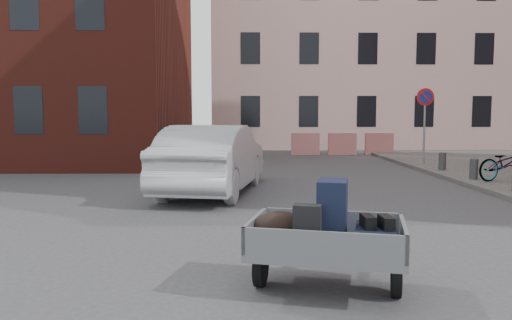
{
  "coord_description": "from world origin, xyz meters",
  "views": [
    {
      "loc": [
        -0.15,
        -7.76,
        1.9
      ],
      "look_at": [
        -0.01,
        0.82,
        1.1
      ],
      "focal_mm": 35.0,
      "sensor_mm": 36.0,
      "label": 1
    }
  ],
  "objects_px": {
    "silver_car": "(213,159)",
    "bicycle": "(506,163)",
    "dumpster": "(156,147)",
    "trailer": "(326,236)"
  },
  "relations": [
    {
      "from": "silver_car",
      "to": "bicycle",
      "type": "bearing_deg",
      "value": -161.87
    },
    {
      "from": "dumpster",
      "to": "trailer",
      "type": "bearing_deg",
      "value": -49.22
    },
    {
      "from": "trailer",
      "to": "silver_car",
      "type": "xyz_separation_m",
      "value": [
        -1.65,
        6.74,
        0.21
      ]
    },
    {
      "from": "bicycle",
      "to": "silver_car",
      "type": "bearing_deg",
      "value": 80.93
    },
    {
      "from": "bicycle",
      "to": "dumpster",
      "type": "bearing_deg",
      "value": 48.28
    },
    {
      "from": "trailer",
      "to": "bicycle",
      "type": "height_order",
      "value": "trailer"
    },
    {
      "from": "silver_car",
      "to": "bicycle",
      "type": "xyz_separation_m",
      "value": [
        7.69,
        1.12,
        -0.23
      ]
    },
    {
      "from": "dumpster",
      "to": "bicycle",
      "type": "height_order",
      "value": "dumpster"
    },
    {
      "from": "trailer",
      "to": "silver_car",
      "type": "relative_size",
      "value": 0.39
    },
    {
      "from": "silver_car",
      "to": "dumpster",
      "type": "bearing_deg",
      "value": -57.13
    }
  ]
}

